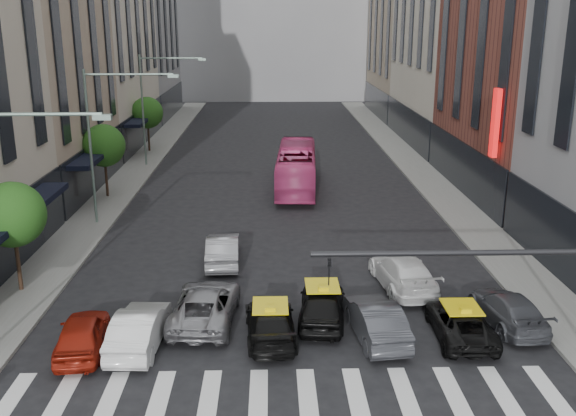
{
  "coord_description": "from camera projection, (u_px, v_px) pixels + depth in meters",
  "views": [
    {
      "loc": [
        -0.54,
        -16.95,
        11.77
      ],
      "look_at": [
        0.19,
        9.53,
        4.0
      ],
      "focal_mm": 40.0,
      "sensor_mm": 36.0,
      "label": 1
    }
  ],
  "objects": [
    {
      "name": "sidewalk_left",
      "position": [
        125.0,
        183.0,
        48.04
      ],
      "size": [
        3.0,
        96.0,
        0.15
      ],
      "primitive_type": "cube",
      "color": "slate",
      "rests_on": "ground"
    },
    {
      "name": "sidewalk_right",
      "position": [
        429.0,
        181.0,
        48.65
      ],
      "size": [
        3.0,
        96.0,
        0.15
      ],
      "primitive_type": "cube",
      "color": "slate",
      "rests_on": "ground"
    },
    {
      "name": "building_left_b",
      "position": [
        22.0,
        17.0,
        42.62
      ],
      "size": [
        8.0,
        16.0,
        24.0
      ],
      "primitive_type": "cube",
      "color": "tan",
      "rests_on": "ground"
    },
    {
      "name": "building_right_b",
      "position": [
        535.0,
        1.0,
        42.28
      ],
      "size": [
        8.0,
        18.0,
        26.0
      ],
      "primitive_type": "cube",
      "color": "brown",
      "rests_on": "ground"
    },
    {
      "name": "building_right_d",
      "position": [
        413.0,
        1.0,
        78.44
      ],
      "size": [
        8.0,
        18.0,
        28.0
      ],
      "primitive_type": "cube",
      "color": "tan",
      "rests_on": "ground"
    },
    {
      "name": "tree_near",
      "position": [
        12.0,
        215.0,
        27.84
      ],
      "size": [
        2.88,
        2.88,
        4.95
      ],
      "color": "black",
      "rests_on": "sidewalk_left"
    },
    {
      "name": "tree_mid",
      "position": [
        104.0,
        146.0,
        43.19
      ],
      "size": [
        2.88,
        2.88,
        4.95
      ],
      "color": "black",
      "rests_on": "sidewalk_left"
    },
    {
      "name": "tree_far",
      "position": [
        147.0,
        113.0,
        58.53
      ],
      "size": [
        2.88,
        2.88,
        4.95
      ],
      "color": "black",
      "rests_on": "sidewalk_left"
    },
    {
      "name": "streetlamp_mid",
      "position": [
        105.0,
        126.0,
        36.84
      ],
      "size": [
        5.38,
        0.25,
        9.0
      ],
      "color": "gray",
      "rests_on": "sidewalk_left"
    },
    {
      "name": "streetlamp_far",
      "position": [
        154.0,
        95.0,
        52.19
      ],
      "size": [
        5.38,
        0.25,
        9.0
      ],
      "color": "gray",
      "rests_on": "sidewalk_left"
    },
    {
      "name": "traffic_signal",
      "position": [
        572.0,
        297.0,
        17.57
      ],
      "size": [
        10.1,
        0.2,
        6.0
      ],
      "color": "black",
      "rests_on": "ground"
    },
    {
      "name": "liberty_sign",
      "position": [
        495.0,
        123.0,
        37.42
      ],
      "size": [
        0.3,
        0.7,
        4.0
      ],
      "color": "red",
      "rests_on": "ground"
    },
    {
      "name": "car_red",
      "position": [
        82.0,
        334.0,
        23.53
      ],
      "size": [
        2.15,
        4.33,
        1.42
      ],
      "primitive_type": "imported",
      "rotation": [
        0.0,
        0.0,
        3.26
      ],
      "color": "maroon",
      "rests_on": "ground"
    },
    {
      "name": "car_white_front",
      "position": [
        139.0,
        328.0,
        23.86
      ],
      "size": [
        1.78,
        4.61,
        1.5
      ],
      "primitive_type": "imported",
      "rotation": [
        0.0,
        0.0,
        3.1
      ],
      "color": "silver",
      "rests_on": "ground"
    },
    {
      "name": "car_silver",
      "position": [
        205.0,
        305.0,
        25.88
      ],
      "size": [
        2.77,
        5.43,
        1.47
      ],
      "primitive_type": "imported",
      "rotation": [
        0.0,
        0.0,
        3.08
      ],
      "color": "gray",
      "rests_on": "ground"
    },
    {
      "name": "taxi_left",
      "position": [
        270.0,
        322.0,
        24.53
      ],
      "size": [
        2.15,
        4.7,
        1.33
      ],
      "primitive_type": "imported",
      "rotation": [
        0.0,
        0.0,
        3.2
      ],
      "color": "black",
      "rests_on": "ground"
    },
    {
      "name": "taxi_center",
      "position": [
        322.0,
        304.0,
        25.88
      ],
      "size": [
        2.28,
        4.67,
        1.53
      ],
      "primitive_type": "imported",
      "rotation": [
        0.0,
        0.0,
        3.03
      ],
      "color": "black",
      "rests_on": "ground"
    },
    {
      "name": "car_grey_mid",
      "position": [
        376.0,
        320.0,
        24.55
      ],
      "size": [
        2.15,
        4.71,
        1.5
      ],
      "primitive_type": "imported",
      "rotation": [
        0.0,
        0.0,
        3.27
      ],
      "color": "#36373D",
      "rests_on": "ground"
    },
    {
      "name": "taxi_right",
      "position": [
        460.0,
        322.0,
        24.61
      ],
      "size": [
        2.17,
        4.52,
        1.24
      ],
      "primitive_type": "imported",
      "rotation": [
        0.0,
        0.0,
        3.12
      ],
      "color": "black",
      "rests_on": "ground"
    },
    {
      "name": "car_grey_curb",
      "position": [
        508.0,
        309.0,
        25.63
      ],
      "size": [
        2.29,
        4.76,
        1.34
      ],
      "primitive_type": "imported",
      "rotation": [
        0.0,
        0.0,
        3.23
      ],
      "color": "#42444A",
      "rests_on": "ground"
    },
    {
      "name": "car_row2_left",
      "position": [
        223.0,
        249.0,
        32.11
      ],
      "size": [
        1.78,
        4.62,
        1.5
      ],
      "primitive_type": "imported",
      "rotation": [
        0.0,
        0.0,
        3.18
      ],
      "color": "#9A9BA0",
      "rests_on": "ground"
    },
    {
      "name": "car_row2_right",
      "position": [
        403.0,
        272.0,
        29.14
      ],
      "size": [
        2.72,
        5.47,
        1.53
      ],
      "primitive_type": "imported",
      "rotation": [
        0.0,
        0.0,
        3.26
      ],
      "color": "white",
      "rests_on": "ground"
    },
    {
      "name": "bus",
      "position": [
        297.0,
        168.0,
        46.15
      ],
      "size": [
        3.29,
        11.35,
        3.12
      ],
      "primitive_type": "imported",
      "rotation": [
        0.0,
        0.0,
        3.08
      ],
      "color": "#CA3B78",
      "rests_on": "ground"
    }
  ]
}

